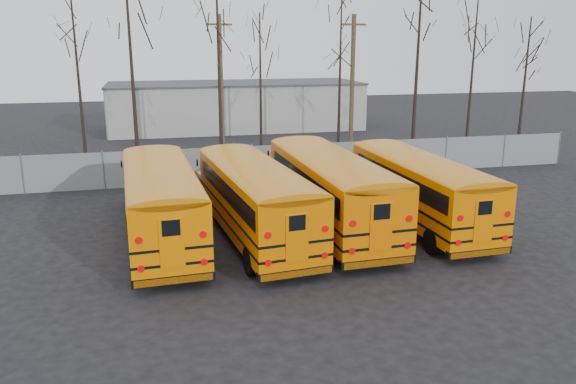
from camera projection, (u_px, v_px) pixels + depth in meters
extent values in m
plane|color=black|center=(309.00, 257.00, 20.55)|extent=(120.00, 120.00, 0.00)
cube|color=gray|center=(252.00, 163.00, 31.57)|extent=(40.00, 0.04, 2.00)
cube|color=#A7A8A3|center=(236.00, 106.00, 50.54)|extent=(22.00, 8.00, 4.00)
cylinder|color=black|center=(135.00, 266.00, 18.42)|extent=(0.33, 1.03, 1.01)
cylinder|color=black|center=(204.00, 259.00, 19.04)|extent=(0.33, 1.03, 1.01)
cylinder|color=black|center=(130.00, 199.00, 26.31)|extent=(0.33, 1.03, 1.01)
cylinder|color=black|center=(179.00, 195.00, 26.93)|extent=(0.33, 1.03, 1.01)
cube|color=orange|center=(161.00, 202.00, 21.47)|extent=(3.00, 9.54, 2.38)
cube|color=orange|center=(154.00, 185.00, 26.82)|extent=(2.36, 1.84, 1.01)
cube|color=black|center=(160.00, 190.00, 21.15)|extent=(2.99, 8.53, 0.71)
cube|color=black|center=(160.00, 214.00, 22.46)|extent=(3.12, 11.28, 0.09)
cube|color=black|center=(160.00, 202.00, 22.33)|extent=(3.12, 11.28, 0.09)
cube|color=black|center=(174.00, 279.00, 17.52)|extent=(2.60, 0.35, 0.28)
cube|color=black|center=(153.00, 192.00, 27.72)|extent=(2.44, 0.32, 0.26)
cube|color=orange|center=(172.00, 244.00, 17.10)|extent=(0.76, 0.08, 1.57)
cylinder|color=#B20505|center=(141.00, 269.00, 17.02)|extent=(0.22, 0.05, 0.22)
cylinder|color=#B20505|center=(204.00, 262.00, 17.54)|extent=(0.22, 0.05, 0.22)
cylinder|color=#B20505|center=(139.00, 240.00, 16.78)|extent=(0.22, 0.05, 0.22)
cylinder|color=#B20505|center=(203.00, 234.00, 17.30)|extent=(0.22, 0.05, 0.22)
cylinder|color=black|center=(251.00, 261.00, 18.85)|extent=(0.39, 1.03, 1.01)
cylinder|color=black|center=(313.00, 253.00, 19.58)|extent=(0.39, 1.03, 1.01)
cylinder|color=black|center=(202.00, 197.00, 26.56)|extent=(0.39, 1.03, 1.01)
cylinder|color=black|center=(248.00, 193.00, 27.30)|extent=(0.39, 1.03, 1.01)
cube|color=#E26B00|center=(255.00, 199.00, 21.89)|extent=(3.49, 9.59, 2.37)
cube|color=#E26B00|center=(224.00, 183.00, 27.12)|extent=(2.44, 1.94, 1.01)
cube|color=black|center=(257.00, 187.00, 21.57)|extent=(3.42, 8.59, 0.71)
cube|color=black|center=(250.00, 211.00, 22.86)|extent=(3.70, 11.32, 0.09)
cube|color=black|center=(250.00, 199.00, 22.73)|extent=(3.70, 11.32, 0.09)
cube|color=black|center=(296.00, 272.00, 18.03)|extent=(2.59, 0.49, 0.28)
cube|color=black|center=(220.00, 190.00, 28.00)|extent=(2.43, 0.45, 0.26)
cube|color=#E26B00|center=(297.00, 238.00, 17.62)|extent=(0.76, 0.12, 1.56)
cylinder|color=#B20505|center=(268.00, 263.00, 17.49)|extent=(0.22, 0.06, 0.22)
cylinder|color=#B20505|center=(325.00, 255.00, 18.10)|extent=(0.22, 0.06, 0.22)
cylinder|color=#B20505|center=(268.00, 235.00, 17.25)|extent=(0.22, 0.06, 0.22)
cylinder|color=#B20505|center=(325.00, 229.00, 17.87)|extent=(0.22, 0.06, 0.22)
cylinder|color=black|center=(331.00, 249.00, 19.82)|extent=(0.33, 1.07, 1.06)
cylinder|color=black|center=(393.00, 243.00, 20.43)|extent=(0.33, 1.07, 1.06)
cylinder|color=black|center=(271.00, 188.00, 28.07)|extent=(0.33, 1.07, 1.06)
cylinder|color=black|center=(317.00, 185.00, 28.68)|extent=(0.33, 1.07, 1.06)
cube|color=#E56700|center=(331.00, 189.00, 22.99)|extent=(2.97, 9.90, 2.48)
cube|color=#E56700|center=(292.00, 175.00, 28.59)|extent=(2.44, 1.87, 1.06)
cube|color=black|center=(333.00, 177.00, 22.65)|extent=(2.98, 8.85, 0.74)
cube|color=black|center=(323.00, 202.00, 24.03)|extent=(3.07, 11.72, 0.10)
cube|color=black|center=(324.00, 190.00, 23.89)|extent=(3.07, 11.72, 0.10)
cube|color=black|center=(378.00, 262.00, 18.86)|extent=(2.71, 0.32, 0.30)
cube|color=black|center=(288.00, 182.00, 29.52)|extent=(2.54, 0.30, 0.27)
cube|color=#E56700|center=(381.00, 227.00, 18.42)|extent=(0.79, 0.07, 1.64)
cylinder|color=#B20505|center=(352.00, 251.00, 18.35)|extent=(0.23, 0.05, 0.23)
cylinder|color=#B20505|center=(408.00, 245.00, 18.86)|extent=(0.23, 0.05, 0.23)
cylinder|color=#B20505|center=(353.00, 224.00, 18.10)|extent=(0.23, 0.05, 0.23)
cylinder|color=#B20505|center=(409.00, 218.00, 18.61)|extent=(0.23, 0.05, 0.23)
cylinder|color=black|center=(433.00, 242.00, 20.69)|extent=(0.31, 0.99, 0.98)
cylinder|color=black|center=(485.00, 236.00, 21.25)|extent=(0.31, 0.99, 0.98)
cylinder|color=black|center=(351.00, 188.00, 28.37)|extent=(0.31, 0.99, 0.98)
cylinder|color=black|center=(391.00, 185.00, 28.94)|extent=(0.31, 0.99, 0.98)
cube|color=orange|center=(420.00, 188.00, 23.64)|extent=(2.75, 9.21, 2.31)
cube|color=orange|center=(369.00, 175.00, 28.85)|extent=(2.26, 1.74, 0.98)
cube|color=black|center=(423.00, 178.00, 23.33)|extent=(2.75, 8.23, 0.69)
cube|color=black|center=(410.00, 199.00, 24.61)|extent=(2.83, 10.90, 0.09)
cube|color=black|center=(410.00, 189.00, 24.48)|extent=(2.83, 10.90, 0.09)
cube|color=black|center=(479.00, 252.00, 19.79)|extent=(2.52, 0.30, 0.28)
cube|color=black|center=(362.00, 182.00, 29.72)|extent=(2.36, 0.27, 0.26)
cube|color=orange|center=(484.00, 221.00, 19.38)|extent=(0.74, 0.06, 1.52)
cylinder|color=#B20505|center=(458.00, 243.00, 19.32)|extent=(0.22, 0.05, 0.22)
cylinder|color=#B20505|center=(505.00, 238.00, 19.79)|extent=(0.22, 0.05, 0.22)
cylinder|color=#B20505|center=(460.00, 218.00, 19.09)|extent=(0.22, 0.05, 0.22)
cylinder|color=#B20505|center=(508.00, 214.00, 19.56)|extent=(0.22, 0.05, 0.22)
cylinder|color=#4A3D2A|center=(221.00, 90.00, 35.89)|extent=(0.29, 0.29, 9.29)
cube|color=#4A3D2A|center=(219.00, 24.00, 34.84)|extent=(1.64, 0.46, 0.12)
cylinder|color=#4A3A29|center=(352.00, 90.00, 35.58)|extent=(0.29, 0.29, 9.27)
cube|color=#4A3A29|center=(354.00, 24.00, 34.54)|extent=(1.65, 0.40, 0.12)
cone|color=black|center=(78.00, 77.00, 33.20)|extent=(0.26, 0.26, 11.17)
cone|color=black|center=(132.00, 66.00, 30.99)|extent=(0.26, 0.26, 12.67)
cone|color=black|center=(219.00, 66.00, 31.80)|extent=(0.26, 0.26, 12.56)
cone|color=black|center=(261.00, 93.00, 33.55)|extent=(0.26, 0.26, 9.26)
cone|color=black|center=(340.00, 78.00, 36.73)|extent=(0.26, 0.26, 10.65)
cone|color=black|center=(417.00, 66.00, 35.25)|extent=(0.26, 0.26, 12.35)
cone|color=black|center=(471.00, 83.00, 35.86)|extent=(0.26, 0.26, 10.18)
cone|color=black|center=(524.00, 90.00, 36.33)|extent=(0.26, 0.26, 9.17)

